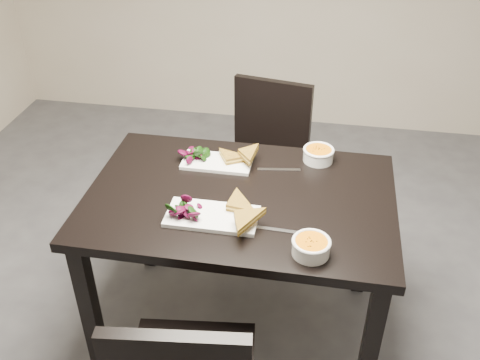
{
  "coord_description": "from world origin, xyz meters",
  "views": [
    {
      "loc": [
        -0.1,
        -1.26,
        1.98
      ],
      "look_at": [
        -0.4,
        0.42,
        0.82
      ],
      "focal_mm": 40.34,
      "sensor_mm": 36.0,
      "label": 1
    }
  ],
  "objects": [
    {
      "name": "table",
      "position": [
        -0.4,
        0.42,
        0.65
      ],
      "size": [
        1.2,
        0.8,
        0.75
      ],
      "color": "black",
      "rests_on": "ground"
    },
    {
      "name": "chair_far",
      "position": [
        -0.4,
        1.19,
        0.48
      ],
      "size": [
        0.49,
        0.49,
        0.85
      ],
      "rotation": [
        0.0,
        0.0,
        -0.18
      ],
      "color": "black",
      "rests_on": "ground"
    },
    {
      "name": "plate_near",
      "position": [
        -0.47,
        0.25,
        0.76
      ],
      "size": [
        0.34,
        0.17,
        0.02
      ],
      "primitive_type": "cube",
      "color": "white",
      "rests_on": "table"
    },
    {
      "name": "sandwich_near",
      "position": [
        -0.41,
        0.27,
        0.79
      ],
      "size": [
        0.19,
        0.15,
        0.05
      ],
      "primitive_type": null,
      "rotation": [
        0.0,
        0.0,
        -0.17
      ],
      "color": "#AC8124",
      "rests_on": "plate_near"
    },
    {
      "name": "salad_near",
      "position": [
        -0.57,
        0.25,
        0.79
      ],
      "size": [
        0.11,
        0.09,
        0.05
      ],
      "primitive_type": null,
      "color": "black",
      "rests_on": "plate_near"
    },
    {
      "name": "soup_bowl_near",
      "position": [
        -0.1,
        0.12,
        0.78
      ],
      "size": [
        0.13,
        0.13,
        0.06
      ],
      "color": "white",
      "rests_on": "table"
    },
    {
      "name": "cutlery_near",
      "position": [
        -0.23,
        0.23,
        0.75
      ],
      "size": [
        0.18,
        0.02,
        0.0
      ],
      "primitive_type": "cube",
      "rotation": [
        0.0,
        0.0,
        -0.04
      ],
      "color": "silver",
      "rests_on": "table"
    },
    {
      "name": "plate_far",
      "position": [
        -0.53,
        0.62,
        0.76
      ],
      "size": [
        0.29,
        0.15,
        0.01
      ],
      "primitive_type": "cube",
      "color": "white",
      "rests_on": "table"
    },
    {
      "name": "sandwich_far",
      "position": [
        -0.47,
        0.61,
        0.79
      ],
      "size": [
        0.18,
        0.17,
        0.05
      ],
      "primitive_type": null,
      "rotation": [
        0.0,
        0.0,
        0.49
      ],
      "color": "#AC8124",
      "rests_on": "plate_far"
    },
    {
      "name": "salad_far",
      "position": [
        -0.63,
        0.62,
        0.78
      ],
      "size": [
        0.09,
        0.08,
        0.04
      ],
      "primitive_type": null,
      "color": "black",
      "rests_on": "plate_far"
    },
    {
      "name": "soup_bowl_far",
      "position": [
        -0.11,
        0.72,
        0.78
      ],
      "size": [
        0.13,
        0.13,
        0.06
      ],
      "color": "white",
      "rests_on": "table"
    },
    {
      "name": "cutlery_far",
      "position": [
        -0.27,
        0.62,
        0.75
      ],
      "size": [
        0.18,
        0.04,
        0.0
      ],
      "primitive_type": "cube",
      "rotation": [
        0.0,
        0.0,
        0.14
      ],
      "color": "silver",
      "rests_on": "table"
    }
  ]
}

